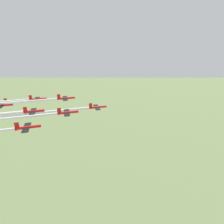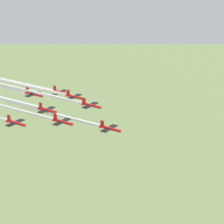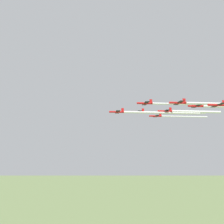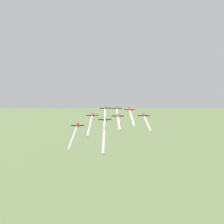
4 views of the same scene
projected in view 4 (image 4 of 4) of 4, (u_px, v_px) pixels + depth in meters
The scene contains 16 objects.
jet_0 at pixel (117, 108), 215.76m from camera, with size 7.57×7.95×2.65m.
jet_1 at pixel (105, 108), 202.08m from camera, with size 7.57×7.95×2.65m.
jet_2 at pixel (129, 110), 202.47m from camera, with size 7.57×7.95×2.65m.
jet_3 at pixel (92, 115), 189.41m from camera, with size 7.57×7.95×2.65m.
jet_4 at pixel (118, 116), 189.67m from camera, with size 7.57×7.95×2.65m.
jet_5 at pixel (144, 115), 189.77m from camera, with size 7.57×7.95×2.65m.
jet_6 at pixel (78, 125), 176.99m from camera, with size 7.57×7.95×2.65m.
jet_7 at pixel (105, 119), 176.38m from camera, with size 7.57×7.95×2.65m.
smoke_trail_0 at pixel (118, 117), 191.56m from camera, with size 6.18×42.21×1.14m.
smoke_trail_1 at pixel (105, 118), 176.73m from camera, with size 6.31×44.53×0.99m.
smoke_trail_2 at pixel (132, 118), 180.56m from camera, with size 5.42×37.52×0.94m.
smoke_trail_3 at pixel (90, 125), 166.27m from camera, with size 5.84×40.05×1.06m.
smoke_trail_4 at pixel (119, 123), 172.42m from camera, with size 4.70×28.09×1.36m.
smoke_trail_5 at pixel (147, 123), 171.36m from camera, with size 4.48×30.38×0.85m.
smoke_trail_6 at pixel (73, 137), 155.32m from camera, with size 5.36×37.05×0.93m.
smoke_trail_7 at pixel (104, 135), 147.35m from camera, with size 7.41×52.05×1.19m.
Camera 4 is at (-31.65, 239.61, 208.45)m, focal length 50.00 mm.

